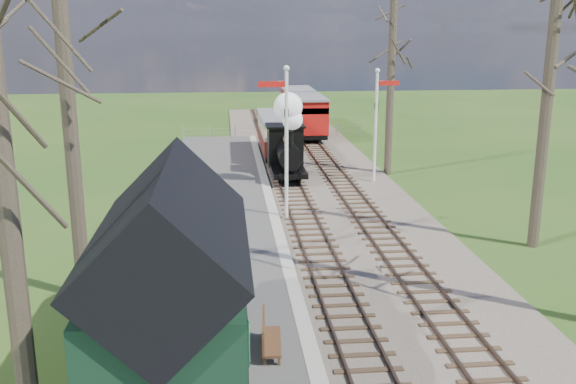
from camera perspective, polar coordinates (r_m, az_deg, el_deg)
name	(u,v)px	position (r m, az deg, el deg)	size (l,w,h in m)	color
distant_hills	(265,232)	(77.13, -2.02, -3.60)	(114.40, 48.00, 22.02)	#385B23
ballast_bed	(315,184)	(32.06, 2.40, 0.75)	(8.00, 60.00, 0.10)	brown
track_near	(289,183)	(31.90, 0.09, 0.78)	(1.60, 60.00, 0.15)	brown
track_far	(340,182)	(32.26, 4.69, 0.89)	(1.60, 60.00, 0.15)	brown
platform	(217,236)	(24.06, -6.34, -3.88)	(5.00, 44.00, 0.20)	#474442
coping_strip	(278,234)	(24.12, -0.86, -3.72)	(0.40, 44.00, 0.21)	#B2AD9E
station_shed	(172,287)	(13.97, -10.26, -8.33)	(3.25, 6.30, 4.78)	black
semaphore_near	(285,132)	(25.28, -0.29, 5.32)	(1.22, 0.24, 6.22)	silver
semaphore_far	(377,117)	(32.02, 7.95, 6.62)	(1.22, 0.24, 5.72)	silver
bare_trees	(372,110)	(19.61, 7.51, 7.25)	(15.51, 22.39, 12.00)	#382D23
fence_line	(274,131)	(45.53, -1.30, 5.47)	(12.60, 0.08, 1.00)	slate
locomotive	(287,141)	(32.36, -0.09, 4.52)	(1.78, 4.16, 4.46)	black
coach	(277,133)	(38.40, -0.95, 5.26)	(2.08, 7.14, 2.19)	black
red_carriage_a	(307,116)	(45.03, 1.69, 6.81)	(2.33, 5.78, 2.46)	black
red_carriage_b	(298,106)	(50.45, 0.90, 7.63)	(2.33, 5.78, 2.46)	black
sign_board	(244,337)	(15.03, -3.94, -12.74)	(0.26, 0.76, 1.12)	#0E4223
bench	(267,336)	(15.41, -1.86, -12.64)	(0.54, 1.53, 0.86)	#4F311C
person	(240,296)	(16.61, -4.33, -9.20)	(0.56, 0.37, 1.54)	#1A2230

